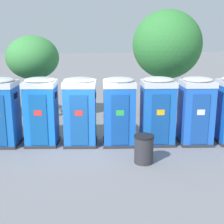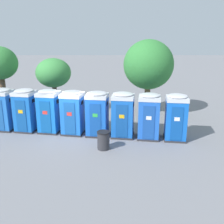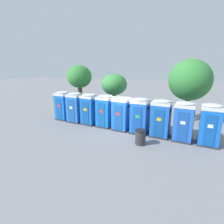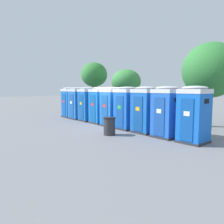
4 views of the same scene
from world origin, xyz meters
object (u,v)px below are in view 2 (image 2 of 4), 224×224
portapotty_2 (25,110)px  street_tree_1 (53,73)px  street_tree_0 (148,65)px  portapotty_4 (72,112)px  portapotty_3 (49,111)px  portapotty_8 (176,117)px  portapotty_7 (149,116)px  portapotty_6 (123,115)px  portapotty_5 (97,113)px  trash_can (103,140)px  portapotty_1 (2,109)px

portapotty_2 → street_tree_1: 3.85m
street_tree_1 → street_tree_0: bearing=1.2°
portapotty_4 → street_tree_1: (-1.81, 3.77, 1.70)m
portapotty_3 → portapotty_8: same height
street_tree_1 → portapotty_7: bearing=-36.3°
portapotty_3 → street_tree_0: 7.53m
portapotty_7 → portapotty_6: bearing=169.7°
portapotty_5 → portapotty_4: bearing=170.3°
portapotty_6 → portapotty_3: bearing=170.3°
portapotty_3 → street_tree_1: 3.89m
portapotty_6 → portapotty_7: same height
portapotty_5 → portapotty_8: size_ratio=1.00×
portapotty_7 → street_tree_1: street_tree_1 is taller
portapotty_8 → street_tree_1: 9.02m
portapotty_4 → street_tree_1: size_ratio=0.63×
portapotty_5 → portapotty_8: (4.29, -0.65, 0.00)m
portapotty_2 → street_tree_0: bearing=24.2°
portapotty_7 → trash_can: 2.99m
portapotty_4 → portapotty_8: bearing=-8.9°
portapotty_6 → portapotty_2: bearing=170.9°
portapotty_7 → portapotty_3: bearing=170.1°
portapotty_2 → portapotty_6: size_ratio=1.00×
portapotty_7 → street_tree_0: size_ratio=0.48×
trash_can → portapotty_1: bearing=154.9°
portapotty_1 → trash_can: portapotty_1 is taller
portapotty_5 → portapotty_7: same height
portapotty_3 → portapotty_5: 2.90m
portapotty_1 → street_tree_0: 9.90m
portapotty_4 → portapotty_8: size_ratio=1.00×
portapotty_4 → portapotty_7: 4.34m
portapotty_2 → portapotty_6: 5.79m
portapotty_1 → portapotty_7: (8.58, -1.36, 0.00)m
portapotty_2 → portapotty_7: bearing=-9.3°
portapotty_3 → portapotty_5: size_ratio=1.00×
portapotty_7 → portapotty_4: bearing=170.7°
street_tree_1 → trash_can: (3.63, -5.97, -2.51)m
portapotty_8 → trash_can: bearing=-161.4°
portapotty_3 → trash_can: portapotty_3 is taller
trash_can → portapotty_2: bearing=150.3°
portapotty_1 → street_tree_1: street_tree_1 is taller
portapotty_2 → portapotty_3: 1.45m
portapotty_2 → portapotty_8: same height
street_tree_0 → portapotty_2: bearing=-155.8°
portapotty_3 → portapotty_6: size_ratio=1.00×
portapotty_1 → portapotty_4: same height
portapotty_1 → portapotty_4: bearing=-8.8°
portapotty_6 → street_tree_0: street_tree_0 is taller
street_tree_1 → portapotty_2: bearing=-107.6°
portapotty_4 → portapotty_7: (4.29, -0.70, 0.00)m
portapotty_1 → portapotty_7: 8.69m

